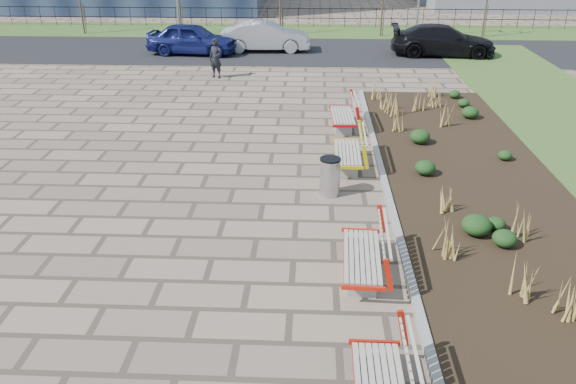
{
  "coord_description": "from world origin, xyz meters",
  "views": [
    {
      "loc": [
        1.99,
        -8.0,
        6.23
      ],
      "look_at": [
        1.5,
        3.0,
        0.9
      ],
      "focal_mm": 35.0,
      "sensor_mm": 36.0,
      "label": 1
    }
  ],
  "objects_px": {
    "car_blue": "(192,39)",
    "car_silver": "(266,36)",
    "car_black": "(443,40)",
    "pedestrian": "(216,58)",
    "bench_b": "(362,253)",
    "bench_c": "(348,150)",
    "litter_bin": "(330,177)",
    "bench_d": "(342,114)"
  },
  "relations": [
    {
      "from": "car_silver",
      "to": "bench_b",
      "type": "bearing_deg",
      "value": -172.82
    },
    {
      "from": "bench_b",
      "to": "pedestrian",
      "type": "xyz_separation_m",
      "value": [
        -5.24,
        15.14,
        0.34
      ]
    },
    {
      "from": "pedestrian",
      "to": "car_blue",
      "type": "height_order",
      "value": "pedestrian"
    },
    {
      "from": "bench_d",
      "to": "car_silver",
      "type": "relative_size",
      "value": 0.46
    },
    {
      "from": "car_black",
      "to": "pedestrian",
      "type": "bearing_deg",
      "value": 118.52
    },
    {
      "from": "car_blue",
      "to": "bench_d",
      "type": "bearing_deg",
      "value": -141.84
    },
    {
      "from": "bench_b",
      "to": "car_black",
      "type": "height_order",
      "value": "car_black"
    },
    {
      "from": "bench_b",
      "to": "bench_c",
      "type": "distance_m",
      "value": 5.36
    },
    {
      "from": "bench_b",
      "to": "car_silver",
      "type": "bearing_deg",
      "value": 102.2
    },
    {
      "from": "car_silver",
      "to": "car_blue",
      "type": "bearing_deg",
      "value": 101.58
    },
    {
      "from": "pedestrian",
      "to": "litter_bin",
      "type": "bearing_deg",
      "value": -44.49
    },
    {
      "from": "pedestrian",
      "to": "car_black",
      "type": "height_order",
      "value": "pedestrian"
    },
    {
      "from": "litter_bin",
      "to": "car_black",
      "type": "xyz_separation_m",
      "value": [
        6.11,
        16.54,
        0.29
      ]
    },
    {
      "from": "pedestrian",
      "to": "car_silver",
      "type": "xyz_separation_m",
      "value": [
        1.74,
        5.65,
        -0.07
      ]
    },
    {
      "from": "bench_d",
      "to": "car_blue",
      "type": "xyz_separation_m",
      "value": [
        -7.23,
        11.22,
        0.3
      ]
    },
    {
      "from": "litter_bin",
      "to": "car_silver",
      "type": "relative_size",
      "value": 0.21
    },
    {
      "from": "car_black",
      "to": "car_blue",
      "type": "bearing_deg",
      "value": 94.95
    },
    {
      "from": "bench_c",
      "to": "pedestrian",
      "type": "height_order",
      "value": "pedestrian"
    },
    {
      "from": "car_black",
      "to": "bench_b",
      "type": "bearing_deg",
      "value": 168.37
    },
    {
      "from": "pedestrian",
      "to": "car_black",
      "type": "distance_m",
      "value": 11.91
    },
    {
      "from": "car_silver",
      "to": "pedestrian",
      "type": "bearing_deg",
      "value": 160.52
    },
    {
      "from": "bench_b",
      "to": "pedestrian",
      "type": "relative_size",
      "value": 1.24
    },
    {
      "from": "car_blue",
      "to": "car_silver",
      "type": "height_order",
      "value": "car_blue"
    },
    {
      "from": "car_black",
      "to": "bench_c",
      "type": "bearing_deg",
      "value": 163.15
    },
    {
      "from": "bench_d",
      "to": "pedestrian",
      "type": "bearing_deg",
      "value": 126.89
    },
    {
      "from": "pedestrian",
      "to": "car_black",
      "type": "bearing_deg",
      "value": 48.02
    },
    {
      "from": "bench_b",
      "to": "bench_c",
      "type": "xyz_separation_m",
      "value": [
        0.0,
        5.36,
        0.0
      ]
    },
    {
      "from": "bench_d",
      "to": "car_black",
      "type": "xyz_separation_m",
      "value": [
        5.58,
        11.46,
        0.28
      ]
    },
    {
      "from": "bench_b",
      "to": "car_silver",
      "type": "height_order",
      "value": "car_silver"
    },
    {
      "from": "bench_c",
      "to": "car_black",
      "type": "xyz_separation_m",
      "value": [
        5.58,
        14.75,
        0.28
      ]
    },
    {
      "from": "car_silver",
      "to": "car_black",
      "type": "height_order",
      "value": "car_silver"
    },
    {
      "from": "bench_b",
      "to": "car_blue",
      "type": "height_order",
      "value": "car_blue"
    },
    {
      "from": "bench_c",
      "to": "car_silver",
      "type": "height_order",
      "value": "car_silver"
    },
    {
      "from": "bench_b",
      "to": "bench_c",
      "type": "relative_size",
      "value": 1.0
    },
    {
      "from": "litter_bin",
      "to": "car_blue",
      "type": "distance_m",
      "value": 17.62
    },
    {
      "from": "bench_b",
      "to": "bench_c",
      "type": "bearing_deg",
      "value": 92.63
    },
    {
      "from": "bench_c",
      "to": "car_black",
      "type": "height_order",
      "value": "car_black"
    },
    {
      "from": "bench_d",
      "to": "litter_bin",
      "type": "bearing_deg",
      "value": -98.03
    },
    {
      "from": "pedestrian",
      "to": "bench_b",
      "type": "bearing_deg",
      "value": -47.53
    },
    {
      "from": "litter_bin",
      "to": "car_silver",
      "type": "distance_m",
      "value": 17.48
    },
    {
      "from": "bench_d",
      "to": "litter_bin",
      "type": "relative_size",
      "value": 2.18
    },
    {
      "from": "bench_b",
      "to": "bench_d",
      "type": "bearing_deg",
      "value": 92.63
    }
  ]
}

